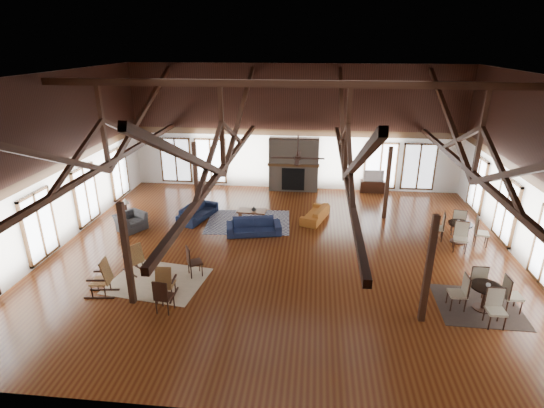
# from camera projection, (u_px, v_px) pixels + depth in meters

# --- Properties ---
(floor) EXTENTS (16.00, 16.00, 0.00)m
(floor) POSITION_uv_depth(u_px,v_px,m) (283.00, 252.00, 14.98)
(floor) COLOR #603114
(floor) RESTS_ON ground
(ceiling) EXTENTS (16.00, 14.00, 0.02)m
(ceiling) POSITION_uv_depth(u_px,v_px,m) (284.00, 75.00, 12.81)
(ceiling) COLOR black
(ceiling) RESTS_ON wall_back
(wall_back) EXTENTS (16.00, 0.02, 6.00)m
(wall_back) POSITION_uv_depth(u_px,v_px,m) (295.00, 129.00, 20.38)
(wall_back) COLOR silver
(wall_back) RESTS_ON floor
(wall_front) EXTENTS (16.00, 0.02, 6.00)m
(wall_front) POSITION_uv_depth(u_px,v_px,m) (252.00, 285.00, 7.41)
(wall_front) COLOR silver
(wall_front) RESTS_ON floor
(wall_left) EXTENTS (0.02, 14.00, 6.00)m
(wall_left) POSITION_uv_depth(u_px,v_px,m) (53.00, 164.00, 14.66)
(wall_left) COLOR silver
(wall_left) RESTS_ON floor
(wall_right) EXTENTS (0.02, 14.00, 6.00)m
(wall_right) POSITION_uv_depth(u_px,v_px,m) (541.00, 178.00, 13.13)
(wall_right) COLOR silver
(wall_right) RESTS_ON floor
(roof_truss) EXTENTS (15.60, 14.07, 3.14)m
(roof_truss) POSITION_uv_depth(u_px,v_px,m) (284.00, 139.00, 13.52)
(roof_truss) COLOR #321A0E
(roof_truss) RESTS_ON wall_back
(post_grid) EXTENTS (8.16, 7.16, 3.05)m
(post_grid) POSITION_uv_depth(u_px,v_px,m) (283.00, 212.00, 14.43)
(post_grid) COLOR #321A0E
(post_grid) RESTS_ON floor
(fireplace) EXTENTS (2.50, 0.69, 2.60)m
(fireplace) POSITION_uv_depth(u_px,v_px,m) (294.00, 165.00, 20.70)
(fireplace) COLOR #756759
(fireplace) RESTS_ON floor
(ceiling_fan) EXTENTS (1.60, 1.60, 0.75)m
(ceiling_fan) POSITION_uv_depth(u_px,v_px,m) (298.00, 157.00, 12.65)
(ceiling_fan) COLOR black
(ceiling_fan) RESTS_ON roof_truss
(sofa_navy_front) EXTENTS (2.20, 1.23, 0.61)m
(sofa_navy_front) POSITION_uv_depth(u_px,v_px,m) (254.00, 227.00, 16.26)
(sofa_navy_front) COLOR #172040
(sofa_navy_front) RESTS_ON floor
(sofa_navy_left) EXTENTS (2.22, 1.37, 0.60)m
(sofa_navy_left) POSITION_uv_depth(u_px,v_px,m) (198.00, 212.00, 17.68)
(sofa_navy_left) COLOR #131C36
(sofa_navy_left) RESTS_ON floor
(sofa_orange) EXTENTS (1.99, 1.27, 0.54)m
(sofa_orange) POSITION_uv_depth(u_px,v_px,m) (315.00, 213.00, 17.57)
(sofa_orange) COLOR #B06222
(sofa_orange) RESTS_ON floor
(coffee_table) EXTENTS (1.21, 0.67, 0.45)m
(coffee_table) POSITION_uv_depth(u_px,v_px,m) (252.00, 212.00, 17.44)
(coffee_table) COLOR brown
(coffee_table) RESTS_ON floor
(vase) EXTENTS (0.24, 0.24, 0.20)m
(vase) POSITION_uv_depth(u_px,v_px,m) (254.00, 209.00, 17.32)
(vase) COLOR #B2B2B2
(vase) RESTS_ON coffee_table
(armchair) EXTENTS (1.31, 1.35, 0.67)m
(armchair) POSITION_uv_depth(u_px,v_px,m) (131.00, 222.00, 16.64)
(armchair) COLOR #303032
(armchair) RESTS_ON floor
(side_table_lamp) EXTENTS (0.42, 0.42, 1.06)m
(side_table_lamp) POSITION_uv_depth(u_px,v_px,m) (127.00, 213.00, 17.27)
(side_table_lamp) COLOR black
(side_table_lamp) RESTS_ON floor
(rocking_chair_a) EXTENTS (0.89, 0.80, 1.02)m
(rocking_chair_a) POSITION_uv_depth(u_px,v_px,m) (135.00, 259.00, 13.49)
(rocking_chair_a) COLOR olive
(rocking_chair_a) RESTS_ON floor
(rocking_chair_b) EXTENTS (0.48, 0.84, 1.06)m
(rocking_chair_b) POSITION_uv_depth(u_px,v_px,m) (165.00, 283.00, 12.14)
(rocking_chair_b) COLOR olive
(rocking_chair_b) RESTS_ON floor
(rocking_chair_c) EXTENTS (0.93, 0.56, 1.15)m
(rocking_chair_c) POSITION_uv_depth(u_px,v_px,m) (103.00, 278.00, 12.29)
(rocking_chair_c) COLOR olive
(rocking_chair_c) RESTS_ON floor
(side_chair_a) EXTENTS (0.58, 0.58, 1.01)m
(side_chair_a) POSITION_uv_depth(u_px,v_px,m) (192.00, 259.00, 13.26)
(side_chair_a) COLOR black
(side_chair_a) RESTS_ON floor
(side_chair_b) EXTENTS (0.49, 0.49, 1.02)m
(side_chair_b) POSITION_uv_depth(u_px,v_px,m) (162.00, 294.00, 11.43)
(side_chair_b) COLOR black
(side_chair_b) RESTS_ON floor
(cafe_table_near) EXTENTS (1.96, 1.96, 1.02)m
(cafe_table_near) POSITION_uv_depth(u_px,v_px,m) (485.00, 293.00, 11.63)
(cafe_table_near) COLOR black
(cafe_table_near) RESTS_ON floor
(cafe_table_far) EXTENTS (2.05, 2.05, 1.05)m
(cafe_table_far) POSITION_uv_depth(u_px,v_px,m) (459.00, 229.00, 15.53)
(cafe_table_far) COLOR black
(cafe_table_far) RESTS_ON floor
(cup_near) EXTENTS (0.14, 0.14, 0.10)m
(cup_near) POSITION_uv_depth(u_px,v_px,m) (488.00, 285.00, 11.49)
(cup_near) COLOR #B2B2B2
(cup_near) RESTS_ON cafe_table_near
(cup_far) EXTENTS (0.13, 0.13, 0.09)m
(cup_far) POSITION_uv_depth(u_px,v_px,m) (458.00, 221.00, 15.48)
(cup_far) COLOR #B2B2B2
(cup_far) RESTS_ON cafe_table_far
(tv_console) EXTENTS (1.15, 0.43, 0.57)m
(tv_console) POSITION_uv_depth(u_px,v_px,m) (372.00, 186.00, 20.76)
(tv_console) COLOR black
(tv_console) RESTS_ON floor
(television) EXTENTS (0.98, 0.17, 0.56)m
(television) POSITION_uv_depth(u_px,v_px,m) (373.00, 175.00, 20.56)
(television) COLOR #B2B2B2
(television) RESTS_ON tv_console
(rug_tan) EXTENTS (3.08, 2.57, 0.01)m
(rug_tan) POSITION_uv_depth(u_px,v_px,m) (158.00, 281.00, 13.18)
(rug_tan) COLOR tan
(rug_tan) RESTS_ON floor
(rug_navy) EXTENTS (3.52, 2.74, 0.01)m
(rug_navy) POSITION_uv_depth(u_px,v_px,m) (248.00, 222.00, 17.43)
(rug_navy) COLOR #161B3F
(rug_navy) RESTS_ON floor
(rug_dark) EXTENTS (2.30, 2.10, 0.01)m
(rug_dark) POSITION_uv_depth(u_px,v_px,m) (478.00, 306.00, 11.93)
(rug_dark) COLOR black
(rug_dark) RESTS_ON floor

